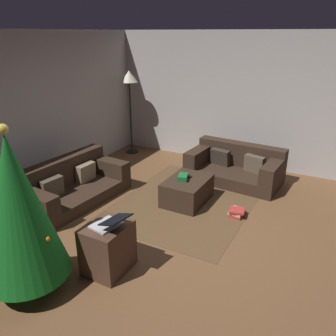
# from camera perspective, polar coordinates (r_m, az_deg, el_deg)

# --- Properties ---
(ground_plane) EXTENTS (6.40, 6.40, 0.00)m
(ground_plane) POSITION_cam_1_polar(r_m,az_deg,el_deg) (4.53, 4.15, -12.44)
(ground_plane) COLOR brown
(rear_partition) EXTENTS (6.40, 0.12, 2.60)m
(rear_partition) POSITION_cam_1_polar(r_m,az_deg,el_deg) (5.90, -24.74, 7.64)
(rear_partition) COLOR #BCB7B2
(rear_partition) RESTS_ON ground_plane
(corner_partition) EXTENTS (0.12, 6.40, 2.60)m
(corner_partition) POSITION_cam_1_polar(r_m,az_deg,el_deg) (6.86, 15.53, 10.59)
(corner_partition) COLOR #B5B0AB
(corner_partition) RESTS_ON ground_plane
(couch_left) EXTENTS (1.84, 0.98, 0.67)m
(couch_left) POSITION_cam_1_polar(r_m,az_deg,el_deg) (5.69, -16.03, -2.82)
(couch_left) COLOR #332319
(couch_left) RESTS_ON ground_plane
(couch_right) EXTENTS (0.99, 1.70, 0.65)m
(couch_right) POSITION_cam_1_polar(r_m,az_deg,el_deg) (6.34, 11.34, 0.21)
(couch_right) COLOR #332319
(couch_right) RESTS_ON ground_plane
(ottoman) EXTENTS (0.83, 0.60, 0.39)m
(ottoman) POSITION_cam_1_polar(r_m,az_deg,el_deg) (5.45, 3.24, -3.81)
(ottoman) COLOR #332319
(ottoman) RESTS_ON ground_plane
(gift_box) EXTENTS (0.26, 0.20, 0.08)m
(gift_box) POSITION_cam_1_polar(r_m,az_deg,el_deg) (5.34, 2.53, -1.55)
(gift_box) COLOR #19662D
(gift_box) RESTS_ON ottoman
(tv_remote) EXTENTS (0.12, 0.17, 0.02)m
(tv_remote) POSITION_cam_1_polar(r_m,az_deg,el_deg) (5.48, 3.35, -1.29)
(tv_remote) COLOR black
(tv_remote) RESTS_ON ottoman
(christmas_tree) EXTENTS (0.88, 0.88, 1.81)m
(christmas_tree) POSITION_cam_1_polar(r_m,az_deg,el_deg) (3.62, -23.97, -6.30)
(christmas_tree) COLOR brown
(christmas_tree) RESTS_ON ground_plane
(side_table) EXTENTS (0.52, 0.44, 0.58)m
(side_table) POSITION_cam_1_polar(r_m,az_deg,el_deg) (3.99, -10.09, -13.06)
(side_table) COLOR #4C3323
(side_table) RESTS_ON ground_plane
(laptop) EXTENTS (0.37, 0.45, 0.18)m
(laptop) POSITION_cam_1_polar(r_m,az_deg,el_deg) (3.76, -9.80, -9.08)
(laptop) COLOR silver
(laptop) RESTS_ON side_table
(book_stack) EXTENTS (0.28, 0.24, 0.12)m
(book_stack) POSITION_cam_1_polar(r_m,az_deg,el_deg) (5.18, 11.50, -7.30)
(book_stack) COLOR #B7332D
(book_stack) RESTS_ON ground_plane
(corner_lamp) EXTENTS (0.36, 0.36, 1.81)m
(corner_lamp) POSITION_cam_1_polar(r_m,az_deg,el_deg) (7.45, -6.53, 13.99)
(corner_lamp) COLOR black
(corner_lamp) RESTS_ON ground_plane
(area_rug) EXTENTS (2.60, 2.00, 0.01)m
(area_rug) POSITION_cam_1_polar(r_m,az_deg,el_deg) (5.53, 3.20, -5.59)
(area_rug) COLOR brown
(area_rug) RESTS_ON ground_plane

